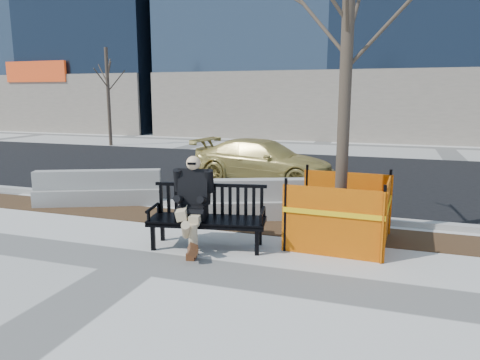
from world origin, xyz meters
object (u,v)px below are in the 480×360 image
object	(u,v)px
sedan	(263,181)
jersey_barrier_right	(276,218)
seated_man	(193,246)
tree_fence	(339,242)
jersey_barrier_left	(99,204)
bench	(208,247)

from	to	relation	value
sedan	jersey_barrier_right	size ratio (longest dim) A/B	1.46
sedan	jersey_barrier_right	distance (m)	4.22
seated_man	jersey_barrier_right	size ratio (longest dim) A/B	0.53
tree_fence	seated_man	bearing A→B (deg)	-157.14
tree_fence	jersey_barrier_left	world-z (taller)	tree_fence
bench	sedan	xyz separation A→B (m)	(-0.76, 6.23, 0.00)
tree_fence	jersey_barrier_right	world-z (taller)	tree_fence
seated_man	jersey_barrier_left	bearing A→B (deg)	138.38
seated_man	tree_fence	bearing A→B (deg)	11.90
bench	jersey_barrier_left	world-z (taller)	bench
tree_fence	jersey_barrier_left	xyz separation A→B (m)	(-5.90, 1.03, 0.00)
tree_fence	jersey_barrier_left	size ratio (longest dim) A/B	2.13
seated_man	jersey_barrier_right	distance (m)	2.45
jersey_barrier_right	bench	bearing A→B (deg)	-128.40
jersey_barrier_right	jersey_barrier_left	bearing A→B (deg)	160.50
bench	tree_fence	xyz separation A→B (m)	(2.16, 1.03, 0.00)
bench	seated_man	distance (m)	0.28
bench	seated_man	bearing A→B (deg)	168.46
sedan	jersey_barrier_left	world-z (taller)	sedan
seated_man	sedan	world-z (taller)	seated_man
bench	jersey_barrier_left	bearing A→B (deg)	140.24
sedan	jersey_barrier_left	distance (m)	5.13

